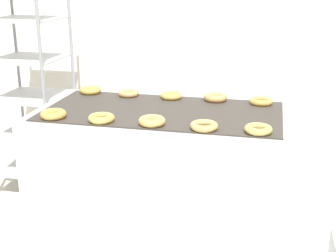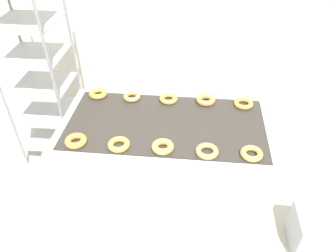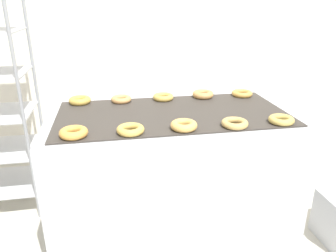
{
  "view_description": "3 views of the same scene",
  "coord_description": "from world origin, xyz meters",
  "px_view_note": "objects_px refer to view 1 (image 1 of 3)",
  "views": [
    {
      "loc": [
        0.62,
        -1.94,
        1.71
      ],
      "look_at": [
        0.0,
        0.8,
        0.78
      ],
      "focal_mm": 50.0,
      "sensor_mm": 36.0,
      "label": 1
    },
    {
      "loc": [
        0.2,
        -1.19,
        2.35
      ],
      "look_at": [
        0.0,
        0.8,
        0.78
      ],
      "focal_mm": 35.0,
      "sensor_mm": 36.0,
      "label": 2
    },
    {
      "loc": [
        -0.37,
        -1.22,
        1.58
      ],
      "look_at": [
        0.0,
        0.8,
        0.78
      ],
      "focal_mm": 35.0,
      "sensor_mm": 36.0,
      "label": 3
    }
  ],
  "objects_px": {
    "donut_near_right": "(204,126)",
    "donut_far_center": "(171,95)",
    "donut_near_rightmost": "(258,129)",
    "donut_far_left": "(129,93)",
    "donut_far_leftmost": "(90,90)",
    "donut_near_center": "(152,121)",
    "baking_rack_cart": "(30,78)",
    "donut_near_leftmost": "(53,114)",
    "donut_far_rightmost": "(261,101)",
    "donut_near_left": "(101,118)",
    "fryer_machine": "(163,182)",
    "donut_far_right": "(215,97)"
  },
  "relations": [
    {
      "from": "donut_near_left",
      "to": "fryer_machine",
      "type": "bearing_deg",
      "value": 45.53
    },
    {
      "from": "donut_near_rightmost",
      "to": "donut_near_right",
      "type": "bearing_deg",
      "value": -178.96
    },
    {
      "from": "donut_near_left",
      "to": "donut_near_right",
      "type": "height_order",
      "value": "donut_near_left"
    },
    {
      "from": "donut_near_center",
      "to": "donut_near_right",
      "type": "relative_size",
      "value": 0.99
    },
    {
      "from": "donut_near_leftmost",
      "to": "donut_near_rightmost",
      "type": "relative_size",
      "value": 1.02
    },
    {
      "from": "donut_near_left",
      "to": "donut_far_center",
      "type": "bearing_deg",
      "value": 64.69
    },
    {
      "from": "donut_near_leftmost",
      "to": "donut_near_right",
      "type": "height_order",
      "value": "donut_near_leftmost"
    },
    {
      "from": "donut_near_rightmost",
      "to": "donut_far_left",
      "type": "distance_m",
      "value": 1.04
    },
    {
      "from": "donut_near_center",
      "to": "donut_near_rightmost",
      "type": "relative_size",
      "value": 1.02
    },
    {
      "from": "baking_rack_cart",
      "to": "donut_far_right",
      "type": "relative_size",
      "value": 12.18
    },
    {
      "from": "donut_far_center",
      "to": "donut_far_right",
      "type": "height_order",
      "value": "donut_far_right"
    },
    {
      "from": "donut_near_right",
      "to": "donut_far_center",
      "type": "xyz_separation_m",
      "value": [
        -0.3,
        0.57,
        0.0
      ]
    },
    {
      "from": "baking_rack_cart",
      "to": "donut_near_center",
      "type": "relative_size",
      "value": 12.52
    },
    {
      "from": "baking_rack_cart",
      "to": "donut_near_left",
      "type": "distance_m",
      "value": 1.32
    },
    {
      "from": "donut_near_rightmost",
      "to": "donut_far_leftmost",
      "type": "bearing_deg",
      "value": 152.97
    },
    {
      "from": "donut_near_leftmost",
      "to": "donut_near_right",
      "type": "distance_m",
      "value": 0.86
    },
    {
      "from": "donut_far_right",
      "to": "donut_far_rightmost",
      "type": "relative_size",
      "value": 1.02
    },
    {
      "from": "donut_near_left",
      "to": "donut_far_left",
      "type": "height_order",
      "value": "same"
    },
    {
      "from": "fryer_machine",
      "to": "donut_near_leftmost",
      "type": "xyz_separation_m",
      "value": [
        -0.57,
        -0.28,
        0.49
      ]
    },
    {
      "from": "baking_rack_cart",
      "to": "donut_far_rightmost",
      "type": "height_order",
      "value": "baking_rack_cart"
    },
    {
      "from": "baking_rack_cart",
      "to": "donut_near_leftmost",
      "type": "bearing_deg",
      "value": -55.01
    },
    {
      "from": "fryer_machine",
      "to": "baking_rack_cart",
      "type": "xyz_separation_m",
      "value": [
        -1.22,
        0.65,
        0.46
      ]
    },
    {
      "from": "baking_rack_cart",
      "to": "donut_near_center",
      "type": "distance_m",
      "value": 1.54
    },
    {
      "from": "donut_near_left",
      "to": "donut_far_leftmost",
      "type": "relative_size",
      "value": 1.01
    },
    {
      "from": "donut_near_rightmost",
      "to": "donut_far_right",
      "type": "height_order",
      "value": "donut_far_right"
    },
    {
      "from": "baking_rack_cart",
      "to": "donut_far_leftmost",
      "type": "distance_m",
      "value": 0.73
    },
    {
      "from": "donut_near_center",
      "to": "donut_far_left",
      "type": "distance_m",
      "value": 0.64
    },
    {
      "from": "donut_far_rightmost",
      "to": "donut_far_center",
      "type": "bearing_deg",
      "value": 179.18
    },
    {
      "from": "donut_near_leftmost",
      "to": "donut_far_right",
      "type": "height_order",
      "value": "donut_far_right"
    },
    {
      "from": "donut_far_rightmost",
      "to": "donut_near_leftmost",
      "type": "bearing_deg",
      "value": -153.91
    },
    {
      "from": "baking_rack_cart",
      "to": "donut_near_left",
      "type": "relative_size",
      "value": 12.48
    },
    {
      "from": "donut_far_leftmost",
      "to": "donut_far_center",
      "type": "height_order",
      "value": "donut_far_leftmost"
    },
    {
      "from": "donut_near_rightmost",
      "to": "donut_far_center",
      "type": "distance_m",
      "value": 0.81
    },
    {
      "from": "donut_near_rightmost",
      "to": "donut_far_rightmost",
      "type": "distance_m",
      "value": 0.56
    },
    {
      "from": "baking_rack_cart",
      "to": "donut_far_rightmost",
      "type": "xyz_separation_m",
      "value": [
        1.78,
        -0.37,
        0.02
      ]
    },
    {
      "from": "donut_far_left",
      "to": "donut_far_right",
      "type": "xyz_separation_m",
      "value": [
        0.58,
        0.01,
        0.0
      ]
    },
    {
      "from": "fryer_machine",
      "to": "donut_far_rightmost",
      "type": "relative_size",
      "value": 10.32
    },
    {
      "from": "donut_near_rightmost",
      "to": "donut_far_left",
      "type": "relative_size",
      "value": 1.05
    },
    {
      "from": "donut_far_center",
      "to": "donut_near_rightmost",
      "type": "bearing_deg",
      "value": -44.43
    },
    {
      "from": "donut_near_leftmost",
      "to": "donut_far_center",
      "type": "height_order",
      "value": "donut_near_leftmost"
    },
    {
      "from": "fryer_machine",
      "to": "donut_near_leftmost",
      "type": "height_order",
      "value": "donut_near_leftmost"
    },
    {
      "from": "baking_rack_cart",
      "to": "donut_far_left",
      "type": "height_order",
      "value": "baking_rack_cart"
    },
    {
      "from": "donut_near_left",
      "to": "donut_far_center",
      "type": "relative_size",
      "value": 1.03
    },
    {
      "from": "donut_near_leftmost",
      "to": "donut_far_right",
      "type": "relative_size",
      "value": 0.97
    },
    {
      "from": "donut_far_leftmost",
      "to": "donut_near_center",
      "type": "bearing_deg",
      "value": -44.84
    },
    {
      "from": "donut_near_rightmost",
      "to": "donut_far_rightmost",
      "type": "height_order",
      "value": "same"
    },
    {
      "from": "donut_near_center",
      "to": "fryer_machine",
      "type": "bearing_deg",
      "value": 91.7
    },
    {
      "from": "donut_near_center",
      "to": "donut_far_rightmost",
      "type": "relative_size",
      "value": 0.99
    },
    {
      "from": "donut_near_right",
      "to": "donut_far_center",
      "type": "relative_size",
      "value": 1.04
    },
    {
      "from": "fryer_machine",
      "to": "donut_near_left",
      "type": "height_order",
      "value": "donut_near_left"
    }
  ]
}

